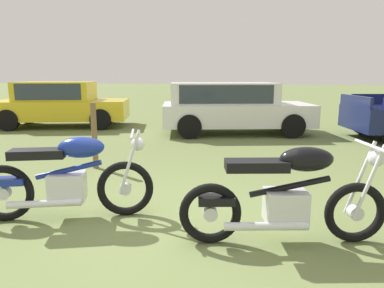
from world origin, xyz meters
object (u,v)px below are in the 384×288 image
(car_white, at_px, (230,104))
(fence_post_wooden, at_px, (94,136))
(motorcycle_blue, at_px, (67,178))
(car_yellow, at_px, (60,102))
(motorcycle_black, at_px, (287,196))

(car_white, height_order, fence_post_wooden, car_white)
(motorcycle_blue, xyz_separation_m, fence_post_wooden, (-0.79, 2.17, 0.10))
(car_yellow, bearing_deg, motorcycle_black, -61.68)
(car_yellow, height_order, fence_post_wooden, car_yellow)
(fence_post_wooden, bearing_deg, motorcycle_blue, -70.12)
(car_white, bearing_deg, motorcycle_blue, -114.15)
(car_white, relative_size, fence_post_wooden, 3.81)
(car_white, xyz_separation_m, fence_post_wooden, (-1.89, -4.42, -0.25))
(fence_post_wooden, bearing_deg, car_yellow, 128.11)
(car_white, bearing_deg, car_yellow, 163.60)
(motorcycle_black, height_order, fence_post_wooden, fence_post_wooden)
(motorcycle_blue, bearing_deg, car_yellow, 103.25)
(car_yellow, distance_m, fence_post_wooden, 5.83)
(motorcycle_blue, height_order, car_white, car_white)
(car_yellow, relative_size, fence_post_wooden, 3.80)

